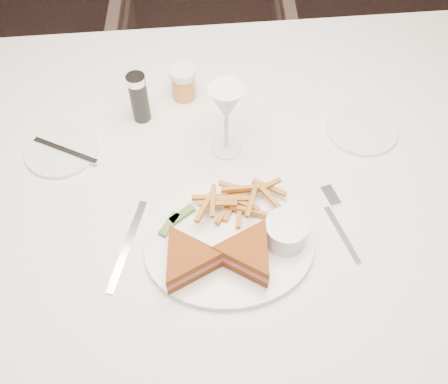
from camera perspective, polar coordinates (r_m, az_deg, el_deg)
name	(u,v)px	position (r m, az deg, el deg)	size (l,w,h in m)	color
ground	(181,297)	(1.74, -4.95, -11.83)	(5.00, 5.00, 0.00)	black
table	(222,270)	(1.35, -0.17, -8.87)	(1.65, 1.10, 0.75)	silver
chair_far	(204,69)	(1.94, -2.25, 13.82)	(0.64, 0.60, 0.66)	#46322B
table_setting	(224,197)	(0.97, -0.05, -0.60)	(0.83, 0.60, 0.18)	white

